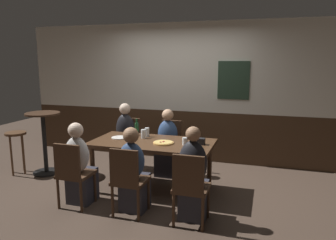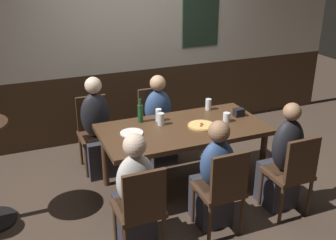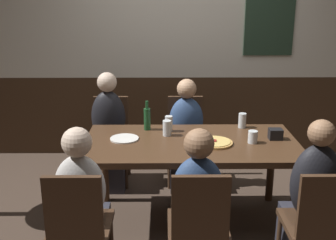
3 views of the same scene
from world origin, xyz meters
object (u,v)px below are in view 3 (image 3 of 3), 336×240
beer_glass_half (253,138)px  beer_bottle_green (147,118)px  chair_mid_near (199,223)px  pint_glass_stout (167,129)px  chair_left_far (111,135)px  person_mid_far (186,143)px  plate_white_large (124,139)px  person_left_far (109,140)px  person_left_near (83,214)px  pint_glass_amber (169,125)px  dining_table (191,150)px  chair_left_near (78,224)px  pizza (215,142)px  chair_right_near (318,223)px  tumbler_water (242,122)px  person_right_near (310,211)px  condiment_caddy (275,134)px  person_mid_near (197,214)px  chair_mid_far (185,134)px

beer_glass_half → beer_bottle_green: beer_bottle_green is taller
chair_mid_near → pint_glass_stout: 1.08m
chair_left_far → person_mid_far: 0.80m
plate_white_large → chair_mid_near: bearing=-58.9°
person_left_far → chair_left_far: bearing=90.0°
person_left_near → pint_glass_amber: person_left_near is taller
chair_left_far → plate_white_large: (0.22, -0.81, 0.25)m
person_left_far → person_mid_far: bearing=-0.2°
dining_table → chair_left_near: 1.18m
pint_glass_amber → dining_table: bearing=-55.2°
pint_glass_stout → pint_glass_amber: (0.02, 0.11, 0.00)m
plate_white_large → dining_table: bearing=-5.8°
person_left_far → beer_glass_half: person_left_far is taller
chair_mid_near → pizza: 0.87m
chair_right_near → person_mid_far: person_mid_far is taller
pint_glass_amber → pint_glass_stout: bearing=-98.6°
chair_left_near → tumbler_water: bearing=44.1°
person_right_near → person_left_near: bearing=179.9°
chair_right_near → person_right_near: person_right_near is taller
dining_table → chair_left_far: bearing=131.9°
chair_left_far → pint_glass_amber: bearing=-45.5°
person_left_near → condiment_caddy: size_ratio=10.12×
plate_white_large → tumbler_water: bearing=16.2°
beer_bottle_green → tumbler_water: bearing=3.2°
dining_table → person_mid_near: person_mid_near is taller
chair_left_near → tumbler_water: 1.79m
chair_left_far → person_left_far: size_ratio=0.75×
beer_glass_half → person_mid_far: bearing=124.0°
tumbler_water → pint_glass_amber: bearing=-171.6°
pint_glass_stout → plate_white_large: (-0.36, -0.09, -0.05)m
chair_right_near → pizza: 1.03m
chair_left_near → person_mid_far: size_ratio=0.79×
chair_mid_far → person_left_far: size_ratio=0.75×
chair_left_near → person_left_near: person_left_near is taller
chair_mid_far → plate_white_large: size_ratio=3.67×
person_right_near → beer_bottle_green: person_right_near is taller
chair_mid_far → person_mid_near: bearing=-90.0°
dining_table → person_left_far: 1.06m
person_left_near → chair_left_near: bearing=-90.0°
person_left_far → chair_left_near: bearing=-90.0°
dining_table → person_mid_near: (0.00, -0.70, -0.20)m
person_left_near → plate_white_large: (0.22, 0.76, 0.28)m
dining_table → person_mid_far: (-0.00, 0.70, -0.20)m
person_right_near → plate_white_large: (-1.34, 0.76, 0.26)m
dining_table → chair_right_near: size_ratio=2.01×
beer_glass_half → dining_table: bearing=175.5°
chair_left_near → chair_mid_far: 1.90m
chair_right_near → beer_bottle_green: beer_bottle_green is taller
tumbler_water → plate_white_large: tumbler_water is taller
person_mid_near → tumbler_water: 1.22m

